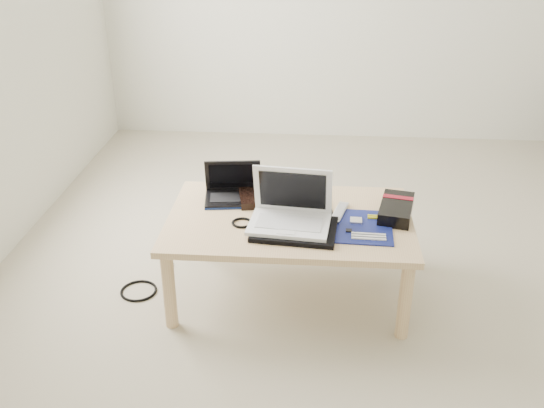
# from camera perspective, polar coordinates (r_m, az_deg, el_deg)

# --- Properties ---
(ground) EXTENTS (4.00, 4.00, 0.00)m
(ground) POSITION_cam_1_polar(r_m,az_deg,el_deg) (3.10, 11.05, -6.63)
(ground) COLOR #ADA58C
(ground) RESTS_ON ground
(coffee_table) EXTENTS (1.10, 0.70, 0.40)m
(coffee_table) POSITION_cam_1_polar(r_m,az_deg,el_deg) (2.75, 1.66, -2.15)
(coffee_table) COLOR #D2B17E
(coffee_table) RESTS_ON ground
(book) EXTENTS (0.38, 0.33, 0.03)m
(book) POSITION_cam_1_polar(r_m,az_deg,el_deg) (2.92, 0.10, 1.06)
(book) COLOR black
(book) RESTS_ON coffee_table
(netbook) EXTENTS (0.28, 0.22, 0.19)m
(netbook) POSITION_cam_1_polar(r_m,az_deg,el_deg) (2.89, -3.70, 1.22)
(netbook) COLOR black
(netbook) RESTS_ON coffee_table
(tablet) EXTENTS (0.28, 0.23, 0.01)m
(tablet) POSITION_cam_1_polar(r_m,az_deg,el_deg) (2.78, 3.01, -0.62)
(tablet) COLOR black
(tablet) RESTS_ON coffee_table
(remote) EXTENTS (0.10, 0.20, 0.02)m
(remote) POSITION_cam_1_polar(r_m,az_deg,el_deg) (2.77, 6.36, -0.80)
(remote) COLOR silver
(remote) RESTS_ON coffee_table
(neoprene_sleeve) EXTENTS (0.38, 0.29, 0.02)m
(neoprene_sleeve) POSITION_cam_1_polar(r_m,az_deg,el_deg) (2.61, 2.13, -2.40)
(neoprene_sleeve) COLOR black
(neoprene_sleeve) RESTS_ON coffee_table
(white_laptop) EXTENTS (0.37, 0.28, 0.25)m
(white_laptop) POSITION_cam_1_polar(r_m,az_deg,el_deg) (2.62, 1.74, -0.78)
(white_laptop) COLOR white
(white_laptop) RESTS_ON neoprene_sleeve
(motherboard) EXTENTS (0.26, 0.32, 0.01)m
(motherboard) POSITION_cam_1_polar(r_m,az_deg,el_deg) (2.68, 8.62, -2.12)
(motherboard) COLOR #0C1750
(motherboard) RESTS_ON coffee_table
(gpu_box) EXTENTS (0.19, 0.30, 0.06)m
(gpu_box) POSITION_cam_1_polar(r_m,az_deg,el_deg) (2.80, 11.62, -0.44)
(gpu_box) COLOR black
(gpu_box) RESTS_ON coffee_table
(cable_coil) EXTENTS (0.10, 0.10, 0.01)m
(cable_coil) POSITION_cam_1_polar(r_m,az_deg,el_deg) (2.68, -2.85, -1.77)
(cable_coil) COLOR black
(cable_coil) RESTS_ON coffee_table
(floor_cable_coil) EXTENTS (0.22, 0.22, 0.01)m
(floor_cable_coil) POSITION_cam_1_polar(r_m,az_deg,el_deg) (3.00, -12.44, -7.98)
(floor_cable_coil) COLOR black
(floor_cable_coil) RESTS_ON ground
(floor_cable_trail) EXTENTS (0.05, 0.35, 0.01)m
(floor_cable_trail) POSITION_cam_1_polar(r_m,az_deg,el_deg) (3.03, -9.61, -7.32)
(floor_cable_trail) COLOR black
(floor_cable_trail) RESTS_ON ground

